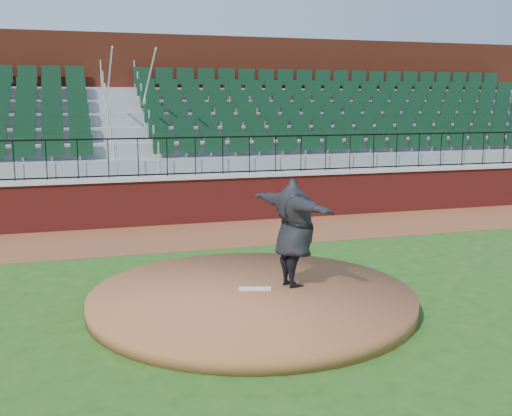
{
  "coord_description": "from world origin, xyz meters",
  "views": [
    {
      "loc": [
        -3.32,
        -9.27,
        3.23
      ],
      "look_at": [
        0.0,
        1.5,
        1.3
      ],
      "focal_mm": 43.53,
      "sensor_mm": 36.0,
      "label": 1
    }
  ],
  "objects": [
    {
      "name": "wall_railing",
      "position": [
        0.0,
        7.0,
        1.8
      ],
      "size": [
        34.0,
        0.05,
        1.0
      ],
      "primitive_type": null,
      "color": "black",
      "rests_on": "wall_cap"
    },
    {
      "name": "wall_cap",
      "position": [
        0.0,
        7.0,
        1.25
      ],
      "size": [
        34.0,
        0.45,
        0.1
      ],
      "primitive_type": "cube",
      "color": "#B7B7B7",
      "rests_on": "field_wall"
    },
    {
      "name": "pitcher",
      "position": [
        0.16,
        -0.06,
        1.14
      ],
      "size": [
        1.1,
        2.26,
        1.78
      ],
      "primitive_type": "imported",
      "rotation": [
        0.0,
        0.0,
        1.81
      ],
      "color": "black",
      "rests_on": "pitchers_mound"
    },
    {
      "name": "field_wall",
      "position": [
        0.0,
        7.0,
        0.6
      ],
      "size": [
        34.0,
        0.35,
        1.2
      ],
      "primitive_type": "cube",
      "color": "maroon",
      "rests_on": "ground"
    },
    {
      "name": "seating_stands",
      "position": [
        0.0,
        9.72,
        2.3
      ],
      "size": [
        34.0,
        5.1,
        4.6
      ],
      "primitive_type": null,
      "color": "gray",
      "rests_on": "ground"
    },
    {
      "name": "pitchers_mound",
      "position": [
        -0.58,
        -0.16,
        0.12
      ],
      "size": [
        5.16,
        5.16,
        0.25
      ],
      "primitive_type": "cylinder",
      "color": "brown",
      "rests_on": "ground"
    },
    {
      "name": "concourse_wall",
      "position": [
        0.0,
        12.52,
        2.75
      ],
      "size": [
        34.0,
        0.5,
        5.5
      ],
      "primitive_type": "cube",
      "color": "maroon",
      "rests_on": "ground"
    },
    {
      "name": "pitching_rubber",
      "position": [
        -0.5,
        -0.08,
        0.27
      ],
      "size": [
        0.53,
        0.28,
        0.03
      ],
      "primitive_type": "cube",
      "rotation": [
        0.0,
        0.0,
        -0.31
      ],
      "color": "silver",
      "rests_on": "pitchers_mound"
    },
    {
      "name": "ground",
      "position": [
        0.0,
        0.0,
        0.0
      ],
      "size": [
        90.0,
        90.0,
        0.0
      ],
      "primitive_type": "plane",
      "color": "#224D16",
      "rests_on": "ground"
    },
    {
      "name": "warning_track",
      "position": [
        0.0,
        5.4,
        0.01
      ],
      "size": [
        34.0,
        3.2,
        0.01
      ],
      "primitive_type": "cube",
      "color": "brown",
      "rests_on": "ground"
    }
  ]
}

